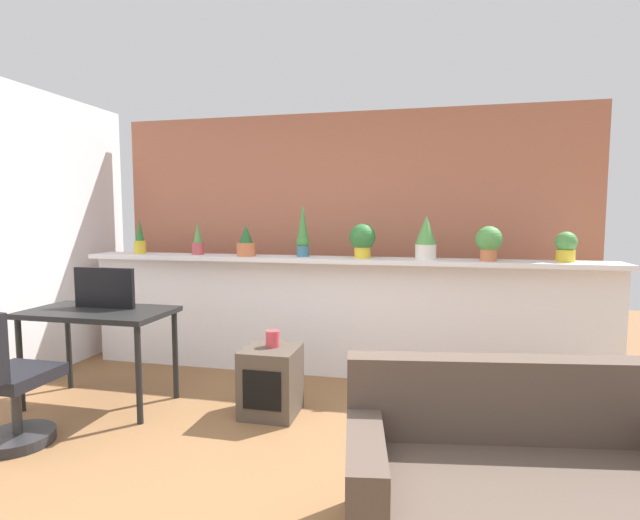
% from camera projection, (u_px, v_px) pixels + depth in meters
% --- Properties ---
extents(ground_plane, '(12.00, 12.00, 0.00)m').
position_uv_depth(ground_plane, '(259.00, 496.00, 2.54)').
color(ground_plane, brown).
extents(divider_wall, '(4.78, 0.16, 1.06)m').
position_uv_depth(divider_wall, '(334.00, 319.00, 4.44)').
color(divider_wall, white).
rests_on(divider_wall, ground).
extents(plant_shelf, '(4.78, 0.37, 0.04)m').
position_uv_depth(plant_shelf, '(333.00, 260.00, 4.35)').
color(plant_shelf, white).
rests_on(plant_shelf, divider_wall).
extents(brick_wall_behind, '(4.78, 0.10, 2.50)m').
position_uv_depth(brick_wall_behind, '(345.00, 237.00, 4.95)').
color(brick_wall_behind, '#AD664C').
rests_on(brick_wall_behind, ground).
extents(potted_plant_0, '(0.11, 0.11, 0.34)m').
position_uv_depth(potted_plant_0, '(140.00, 239.00, 4.77)').
color(potted_plant_0, gold).
rests_on(potted_plant_0, plant_shelf).
extents(potted_plant_1, '(0.11, 0.11, 0.30)m').
position_uv_depth(potted_plant_1, '(198.00, 241.00, 4.67)').
color(potted_plant_1, '#B7474C').
rests_on(potted_plant_1, plant_shelf).
extents(potted_plant_2, '(0.18, 0.18, 0.30)m').
position_uv_depth(potted_plant_2, '(246.00, 243.00, 4.48)').
color(potted_plant_2, '#C66B42').
rests_on(potted_plant_2, plant_shelf).
extents(potted_plant_3, '(0.12, 0.12, 0.48)m').
position_uv_depth(potted_plant_3, '(303.00, 233.00, 4.42)').
color(potted_plant_3, '#386B84').
rests_on(potted_plant_3, plant_shelf).
extents(potted_plant_4, '(0.23, 0.23, 0.31)m').
position_uv_depth(potted_plant_4, '(362.00, 239.00, 4.27)').
color(potted_plant_4, gold).
rests_on(potted_plant_4, plant_shelf).
extents(potted_plant_5, '(0.18, 0.18, 0.38)m').
position_uv_depth(potted_plant_5, '(426.00, 238.00, 4.12)').
color(potted_plant_5, silver).
rests_on(potted_plant_5, plant_shelf).
extents(potted_plant_6, '(0.22, 0.22, 0.29)m').
position_uv_depth(potted_plant_6, '(489.00, 242.00, 4.00)').
color(potted_plant_6, '#C66B42').
rests_on(potted_plant_6, plant_shelf).
extents(potted_plant_7, '(0.17, 0.17, 0.25)m').
position_uv_depth(potted_plant_7, '(566.00, 246.00, 3.94)').
color(potted_plant_7, gold).
rests_on(potted_plant_7, plant_shelf).
extents(desk, '(1.10, 0.60, 0.75)m').
position_uv_depth(desk, '(99.00, 321.00, 3.72)').
color(desk, black).
rests_on(desk, ground).
extents(tv_monitor, '(0.51, 0.04, 0.32)m').
position_uv_depth(tv_monitor, '(104.00, 288.00, 3.78)').
color(tv_monitor, black).
rests_on(tv_monitor, desk).
extents(office_chair, '(0.48, 0.49, 0.91)m').
position_uv_depth(office_chair, '(6.00, 388.00, 3.04)').
color(office_chair, '#262628').
rests_on(office_chair, ground).
extents(side_cube_shelf, '(0.40, 0.41, 0.50)m').
position_uv_depth(side_cube_shelf, '(271.00, 381.00, 3.57)').
color(side_cube_shelf, '#4C4238').
rests_on(side_cube_shelf, ground).
extents(vase_on_shelf, '(0.10, 0.10, 0.12)m').
position_uv_depth(vase_on_shelf, '(273.00, 339.00, 3.59)').
color(vase_on_shelf, '#CC3D47').
rests_on(vase_on_shelf, side_cube_shelf).
extents(couch, '(1.66, 1.00, 0.80)m').
position_uv_depth(couch, '(526.00, 491.00, 2.09)').
color(couch, brown).
rests_on(couch, ground).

